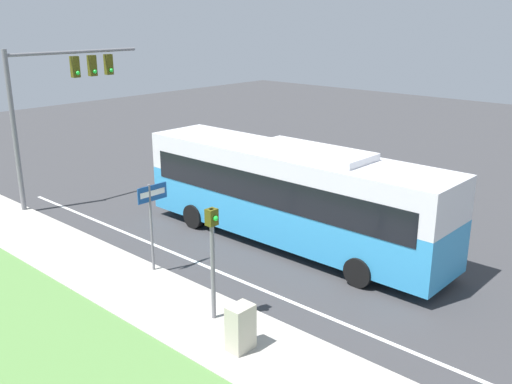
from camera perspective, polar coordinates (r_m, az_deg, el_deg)
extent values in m
plane|color=#38383A|center=(19.50, 10.52, -7.15)|extent=(80.00, 80.00, 0.00)
cube|color=#ADA89E|center=(15.12, -2.52, -14.30)|extent=(2.80, 80.00, 0.12)
cube|color=silver|center=(16.83, 3.85, -11.01)|extent=(0.14, 30.00, 0.01)
cube|color=#3393D1|center=(20.48, 3.30, -1.99)|extent=(2.56, 12.13, 1.70)
cube|color=silver|center=(20.03, 3.37, 2.19)|extent=(2.56, 12.13, 1.39)
cube|color=black|center=(20.16, 3.35, 0.88)|extent=(2.60, 11.16, 1.05)
cube|color=silver|center=(19.29, 5.52, 4.05)|extent=(1.79, 4.25, 0.24)
cylinder|color=black|center=(22.36, -6.25, -2.42)|extent=(0.28, 0.95, 0.95)
cylinder|color=black|center=(23.97, -1.85, -0.96)|extent=(0.28, 0.95, 0.95)
cylinder|color=black|center=(17.82, 10.21, -7.90)|extent=(0.28, 0.95, 0.95)
cylinder|color=black|center=(19.79, 14.06, -5.53)|extent=(0.28, 0.95, 0.95)
cylinder|color=slate|center=(25.21, -22.99, 5.36)|extent=(0.20, 0.20, 6.71)
cylinder|color=slate|center=(26.24, -17.63, 13.20)|extent=(6.13, 0.14, 0.14)
cube|color=#47470F|center=(26.25, -17.65, 11.84)|extent=(0.32, 0.28, 0.90)
sphere|color=#1ED838|center=(26.11, -17.40, 11.29)|extent=(0.18, 0.18, 0.18)
cube|color=#47470F|center=(26.68, -16.07, 12.05)|extent=(0.32, 0.28, 0.90)
sphere|color=#1ED838|center=(26.55, -15.81, 11.51)|extent=(0.18, 0.18, 0.18)
cube|color=#47470F|center=(27.14, -14.53, 12.25)|extent=(0.32, 0.28, 0.90)
sphere|color=#1ED838|center=(27.01, -14.28, 11.71)|extent=(0.18, 0.18, 0.18)
cylinder|color=slate|center=(15.20, -4.34, -7.48)|extent=(0.12, 0.12, 3.24)
cube|color=#47470F|center=(14.67, -4.47, -2.52)|extent=(0.28, 0.24, 0.44)
sphere|color=#1ED838|center=(14.56, -4.06, -2.65)|extent=(0.14, 0.14, 0.14)
cylinder|color=slate|center=(18.32, -10.41, -3.73)|extent=(0.08, 0.08, 2.99)
cube|color=#19478C|center=(18.00, -10.33, -0.10)|extent=(1.11, 0.03, 0.51)
cube|color=white|center=(17.98, -10.29, -0.11)|extent=(0.94, 0.01, 0.18)
cube|color=#B7B29E|center=(14.23, -1.55, -13.41)|extent=(0.65, 0.47, 1.18)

